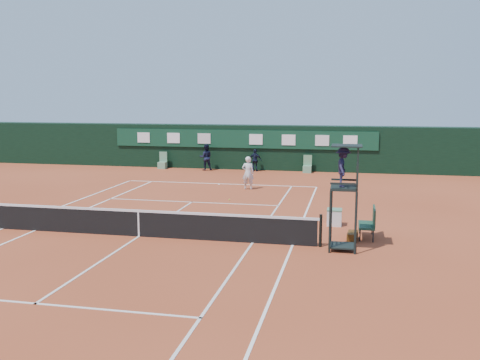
% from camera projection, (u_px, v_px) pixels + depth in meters
% --- Properties ---
extents(ground, '(90.00, 90.00, 0.00)m').
position_uv_depth(ground, '(139.00, 236.00, 19.03)').
color(ground, '#AA4928').
rests_on(ground, ground).
extents(court_lines, '(11.05, 23.85, 0.01)m').
position_uv_depth(court_lines, '(139.00, 236.00, 19.03)').
color(court_lines, white).
rests_on(court_lines, ground).
extents(tennis_net, '(12.90, 0.10, 1.10)m').
position_uv_depth(tennis_net, '(139.00, 223.00, 18.95)').
color(tennis_net, black).
rests_on(tennis_net, ground).
extents(back_wall, '(40.00, 1.65, 3.00)m').
position_uv_depth(back_wall, '(244.00, 147.00, 36.91)').
color(back_wall, black).
rests_on(back_wall, ground).
extents(linesman_chair_left, '(0.55, 0.50, 1.15)m').
position_uv_depth(linesman_chair_left, '(163.00, 164.00, 37.00)').
color(linesman_chair_left, '#639770').
rests_on(linesman_chair_left, ground).
extents(linesman_chair_right, '(0.55, 0.50, 1.15)m').
position_uv_depth(linesman_chair_right, '(307.00, 168.00, 34.96)').
color(linesman_chair_right, '#639871').
rests_on(linesman_chair_right, ground).
extents(umpire_chair, '(0.96, 0.95, 3.42)m').
position_uv_depth(umpire_chair, '(344.00, 175.00, 16.97)').
color(umpire_chair, black).
rests_on(umpire_chair, ground).
extents(player_bench, '(0.55, 1.20, 1.10)m').
position_uv_depth(player_bench, '(370.00, 221.00, 18.74)').
color(player_bench, '#183D2A').
rests_on(player_bench, ground).
extents(tennis_bag, '(0.39, 0.78, 0.28)m').
position_uv_depth(tennis_bag, '(352.00, 236.00, 18.53)').
color(tennis_bag, black).
rests_on(tennis_bag, ground).
extents(cooler, '(0.57, 0.57, 0.65)m').
position_uv_depth(cooler, '(334.00, 217.00, 20.63)').
color(cooler, silver).
rests_on(cooler, ground).
extents(tennis_ball, '(0.07, 0.07, 0.07)m').
position_uv_depth(tennis_ball, '(229.00, 200.00, 25.66)').
color(tennis_ball, '#C6EC36').
rests_on(tennis_ball, ground).
extents(player, '(0.68, 0.48, 1.78)m').
position_uv_depth(player, '(248.00, 173.00, 28.59)').
color(player, silver).
rests_on(player, ground).
extents(ball_kid_left, '(1.02, 0.90, 1.76)m').
position_uv_depth(ball_kid_left, '(206.00, 157.00, 36.01)').
color(ball_kid_left, black).
rests_on(ball_kid_left, ground).
extents(ball_kid_right, '(0.91, 0.48, 1.49)m').
position_uv_depth(ball_kid_right, '(255.00, 160.00, 35.57)').
color(ball_kid_right, black).
rests_on(ball_kid_right, ground).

